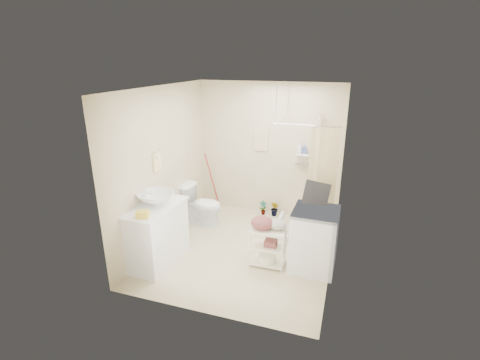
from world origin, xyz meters
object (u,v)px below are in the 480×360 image
Objects in this scene: laundry_rack at (268,244)px; toilet at (202,205)px; washing_machine at (314,239)px; vanity at (157,234)px.

toilet is at bearing 145.71° from laundry_rack.
toilet is at bearing 159.94° from washing_machine.
washing_machine is at bearing 17.08° from vanity.
laundry_rack is (1.52, -0.99, -0.02)m from toilet.
laundry_rack is at bearing 17.80° from vanity.
vanity is 1.70m from laundry_rack.
vanity is 1.37× the size of toilet.
vanity is 1.43m from toilet.
vanity is 1.46× the size of laundry_rack.
toilet is (0.12, 1.42, -0.08)m from vanity.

